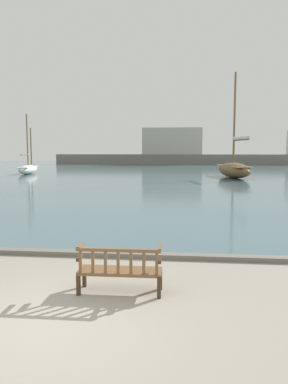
{
  "coord_description": "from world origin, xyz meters",
  "views": [
    {
      "loc": [
        2.15,
        -5.43,
        2.74
      ],
      "look_at": [
        0.47,
        10.0,
        1.0
      ],
      "focal_mm": 35.0,
      "sensor_mm": 36.0,
      "label": 1
    }
  ],
  "objects": [
    {
      "name": "park_bench",
      "position": [
        0.94,
        1.43,
        0.47
      ],
      "size": [
        1.61,
        0.54,
        0.92
      ],
      "color": "#3D2A19",
      "rests_on": "ground"
    },
    {
      "name": "harbor_water",
      "position": [
        0.0,
        44.0,
        0.04
      ],
      "size": [
        100.0,
        80.0,
        0.08
      ],
      "primitive_type": "cube",
      "color": "#476670",
      "rests_on": "ground"
    },
    {
      "name": "ground_plane",
      "position": [
        0.0,
        0.0,
        0.0
      ],
      "size": [
        160.0,
        160.0,
        0.0
      ],
      "primitive_type": "plane",
      "color": "gray"
    },
    {
      "name": "sailboat_nearest_port",
      "position": [
        -15.42,
        35.04,
        0.68
      ],
      "size": [
        2.28,
        6.34,
        6.65
      ],
      "color": "silver",
      "rests_on": "harbor_water"
    },
    {
      "name": "quay_edge_kerb",
      "position": [
        0.0,
        3.85,
        0.06
      ],
      "size": [
        40.0,
        0.3,
        0.12
      ],
      "primitive_type": "cube",
      "color": "slate",
      "rests_on": "ground"
    },
    {
      "name": "sailboat_outer_port",
      "position": [
        6.88,
        31.49,
        0.95
      ],
      "size": [
        3.43,
        7.6,
        10.02
      ],
      "color": "brown",
      "rests_on": "harbor_water"
    },
    {
      "name": "far_breakwater",
      "position": [
        0.2,
        63.95,
        2.16
      ],
      "size": [
        43.77,
        2.4,
        6.81
      ],
      "color": "slate",
      "rests_on": "ground"
    }
  ]
}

